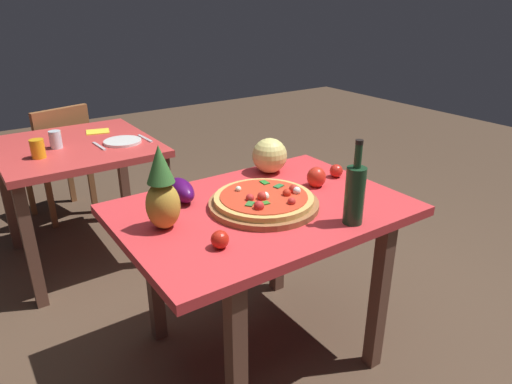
{
  "coord_description": "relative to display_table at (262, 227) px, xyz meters",
  "views": [
    {
      "loc": [
        -1.01,
        -1.42,
        1.56
      ],
      "look_at": [
        -0.0,
        0.04,
        0.8
      ],
      "focal_mm": 32.36,
      "sensor_mm": 36.0,
      "label": 1
    }
  ],
  "objects": [
    {
      "name": "wine_bottle",
      "position": [
        0.2,
        -0.32,
        0.22
      ],
      "size": [
        0.08,
        0.08,
        0.33
      ],
      "color": "#193921",
      "rests_on": "display_table"
    },
    {
      "name": "dining_chair",
      "position": [
        -0.38,
        2.02,
        -0.17
      ],
      "size": [
        0.49,
        0.49,
        0.85
      ],
      "rotation": [
        0.0,
        0.0,
        3.4
      ],
      "color": "#965D36",
      "rests_on": "ground_plane"
    },
    {
      "name": "ground_plane",
      "position": [
        0.0,
        0.0,
        -0.65
      ],
      "size": [
        10.0,
        10.0,
        0.0
      ],
      "primitive_type": "plane",
      "color": "#4C3828"
    },
    {
      "name": "background_table",
      "position": [
        -0.41,
        1.34,
        -0.01
      ],
      "size": [
        0.87,
        0.9,
        0.75
      ],
      "color": "brown",
      "rests_on": "ground_plane"
    },
    {
      "name": "fork_utensil",
      "position": [
        -0.31,
        1.2,
        0.1
      ],
      "size": [
        0.03,
        0.18,
        0.01
      ],
      "primitive_type": "cube",
      "rotation": [
        0.0,
        0.0,
        0.06
      ],
      "color": "silver",
      "rests_on": "background_table"
    },
    {
      "name": "pineapple_left",
      "position": [
        -0.41,
        0.05,
        0.24
      ],
      "size": [
        0.13,
        0.13,
        0.33
      ],
      "color": "#B99232",
      "rests_on": "display_table"
    },
    {
      "name": "knife_utensil",
      "position": [
        -0.03,
        1.2,
        0.1
      ],
      "size": [
        0.03,
        0.18,
        0.01
      ],
      "primitive_type": "cube",
      "rotation": [
        0.0,
        0.0,
        0.06
      ],
      "color": "silver",
      "rests_on": "background_table"
    },
    {
      "name": "drinking_glass_juice",
      "position": [
        -0.64,
        1.19,
        0.15
      ],
      "size": [
        0.07,
        0.07,
        0.1
      ],
      "primitive_type": "cylinder",
      "color": "orange",
      "rests_on": "background_table"
    },
    {
      "name": "tomato_beside_pepper",
      "position": [
        -0.32,
        -0.2,
        0.13
      ],
      "size": [
        0.06,
        0.06,
        0.06
      ],
      "primitive_type": "sphere",
      "color": "red",
      "rests_on": "display_table"
    },
    {
      "name": "eggplant",
      "position": [
        -0.25,
        0.25,
        0.14
      ],
      "size": [
        0.11,
        0.21,
        0.09
      ],
      "primitive_type": "ellipsoid",
      "rotation": [
        0.0,
        0.0,
        1.46
      ],
      "color": "#450C52",
      "rests_on": "display_table"
    },
    {
      "name": "bell_pepper",
      "position": [
        0.33,
        0.04,
        0.14
      ],
      "size": [
        0.09,
        0.09,
        0.1
      ],
      "primitive_type": "ellipsoid",
      "color": "red",
      "rests_on": "display_table"
    },
    {
      "name": "display_table",
      "position": [
        0.0,
        0.0,
        0.0
      ],
      "size": [
        1.18,
        0.83,
        0.75
      ],
      "color": "brown",
      "rests_on": "ground_plane"
    },
    {
      "name": "tomato_at_corner",
      "position": [
        0.48,
        0.07,
        0.13
      ],
      "size": [
        0.06,
        0.06,
        0.06
      ],
      "primitive_type": "sphere",
      "color": "red",
      "rests_on": "display_table"
    },
    {
      "name": "napkin_folded",
      "position": [
        -0.22,
        1.52,
        0.1
      ],
      "size": [
        0.17,
        0.15,
        0.01
      ],
      "primitive_type": "cube",
      "rotation": [
        0.0,
        0.0,
        -0.25
      ],
      "color": "yellow",
      "rests_on": "background_table"
    },
    {
      "name": "pizza_board",
      "position": [
        -0.0,
        -0.01,
        0.11
      ],
      "size": [
        0.46,
        0.46,
        0.02
      ],
      "primitive_type": "cylinder",
      "color": "#965D36",
      "rests_on": "display_table"
    },
    {
      "name": "drinking_glass_water",
      "position": [
        -0.52,
        1.31,
        0.15
      ],
      "size": [
        0.07,
        0.07,
        0.1
      ],
      "primitive_type": "cylinder",
      "color": "silver",
      "rests_on": "background_table"
    },
    {
      "name": "dinner_plate",
      "position": [
        -0.17,
        1.2,
        0.11
      ],
      "size": [
        0.22,
        0.22,
        0.02
      ],
      "primitive_type": "cylinder",
      "color": "white",
      "rests_on": "background_table"
    },
    {
      "name": "pizza",
      "position": [
        -0.0,
        -0.02,
        0.14
      ],
      "size": [
        0.41,
        0.41,
        0.06
      ],
      "color": "#D9AA57",
      "rests_on": "pizza_board"
    },
    {
      "name": "melon",
      "position": [
        0.26,
        0.31,
        0.18
      ],
      "size": [
        0.17,
        0.17,
        0.17
      ],
      "primitive_type": "sphere",
      "color": "#DFD376",
      "rests_on": "display_table"
    }
  ]
}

